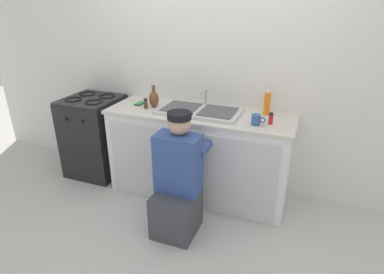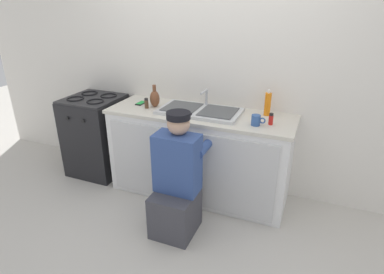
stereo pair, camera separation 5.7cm
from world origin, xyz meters
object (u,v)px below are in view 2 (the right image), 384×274
vase_decorative (155,98)px  spice_bottle_pepper (146,103)px  plumber_person (177,185)px  spice_bottle_red (271,119)px  cell_phone (141,103)px  sink_double_basin (200,111)px  stove_range (97,135)px  coffee_mug (256,120)px  soap_bottle_orange (268,104)px

vase_decorative → spice_bottle_pepper: bearing=-128.0°
plumber_person → spice_bottle_red: size_ratio=10.52×
cell_phone → spice_bottle_pepper: spice_bottle_pepper is taller
spice_bottle_red → vase_decorative: bearing=177.1°
sink_double_basin → spice_bottle_red: 0.70m
plumber_person → spice_bottle_red: bearing=40.9°
sink_double_basin → stove_range: sink_double_basin is taller
vase_decorative → spice_bottle_red: 1.19m
plumber_person → cell_phone: (-0.72, 0.67, 0.46)m
stove_range → cell_phone: size_ratio=6.66×
coffee_mug → spice_bottle_pepper: size_ratio=1.20×
plumber_person → soap_bottle_orange: (0.59, 0.81, 0.56)m
vase_decorative → spice_bottle_pepper: 0.10m
plumber_person → spice_bottle_pepper: bearing=136.3°
stove_range → soap_bottle_orange: soap_bottle_orange is taller
stove_range → vase_decorative: size_ratio=4.05×
spice_bottle_red → spice_bottle_pepper: 1.25m
plumber_person → soap_bottle_orange: bearing=54.1°
soap_bottle_orange → spice_bottle_pepper: bearing=-168.0°
stove_range → spice_bottle_red: 2.06m
plumber_person → stove_range: bearing=154.3°
spice_bottle_red → spice_bottle_pepper: same height
spice_bottle_red → coffee_mug: 0.13m
spice_bottle_pepper → vase_decorative: bearing=52.0°
plumber_person → spice_bottle_pepper: (-0.59, 0.56, 0.50)m
plumber_person → sink_double_basin: bearing=93.3°
plumber_person → spice_bottle_pepper: 0.95m
sink_double_basin → plumber_person: size_ratio=0.72×
cell_phone → plumber_person: bearing=-43.1°
plumber_person → spice_bottle_red: (0.66, 0.57, 0.50)m
soap_bottle_orange → coffee_mug: size_ratio=1.98×
sink_double_basin → spice_bottle_pepper: 0.56m
sink_double_basin → spice_bottle_pepper: sink_double_basin is taller
sink_double_basin → cell_phone: bearing=177.3°
stove_range → spice_bottle_red: spice_bottle_red is taller
cell_phone → vase_decorative: size_ratio=0.61×
spice_bottle_red → spice_bottle_pepper: bearing=-179.4°
cell_phone → soap_bottle_orange: soap_bottle_orange is taller
sink_double_basin → spice_bottle_red: (0.70, -0.07, 0.03)m
plumber_person → vase_decorative: 0.99m
stove_range → coffee_mug: bearing=-4.1°
stove_range → plumber_person: size_ratio=0.84×
cell_phone → soap_bottle_orange: 1.32m
stove_range → sink_double_basin: bearing=0.1°
spice_bottle_red → spice_bottle_pepper: size_ratio=1.00×
plumber_person → coffee_mug: (0.55, 0.51, 0.50)m
spice_bottle_red → soap_bottle_orange: bearing=107.7°
coffee_mug → spice_bottle_pepper: 1.13m
soap_bottle_orange → plumber_person: bearing=-125.9°
sink_double_basin → coffee_mug: (0.58, -0.14, 0.03)m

